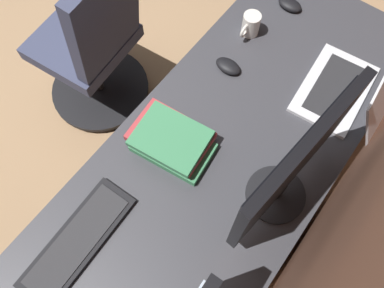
% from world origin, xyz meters
% --- Properties ---
extents(floor_plane, '(5.31, 5.31, 0.00)m').
position_xyz_m(floor_plane, '(0.00, 0.00, 0.00)').
color(floor_plane, '#9E7A56').
extents(desk, '(2.09, 0.72, 0.73)m').
position_xyz_m(desk, '(0.12, 1.53, 0.67)').
color(desk, '#38383D').
rests_on(desk, ground).
extents(drawer_pedestal, '(0.40, 0.51, 0.69)m').
position_xyz_m(drawer_pedestal, '(0.04, 1.56, 0.35)').
color(drawer_pedestal, '#38383D').
rests_on(drawer_pedestal, ground).
extents(monitor_secondary, '(0.50, 0.20, 0.46)m').
position_xyz_m(monitor_secondary, '(0.02, 1.75, 0.99)').
color(monitor_secondary, black).
rests_on(monitor_secondary, desk).
extents(laptop_leftmost, '(0.37, 0.34, 0.21)m').
position_xyz_m(laptop_leftmost, '(-0.47, 1.78, 0.78)').
color(laptop_leftmost, silver).
rests_on(laptop_leftmost, desk).
extents(keyboard_main, '(0.42, 0.15, 0.02)m').
position_xyz_m(keyboard_main, '(0.53, 1.34, 0.74)').
color(keyboard_main, black).
rests_on(keyboard_main, desk).
extents(mouse_main, '(0.06, 0.10, 0.03)m').
position_xyz_m(mouse_main, '(-0.71, 1.37, 0.75)').
color(mouse_main, black).
rests_on(mouse_main, desk).
extents(mouse_spare, '(0.06, 0.10, 0.03)m').
position_xyz_m(mouse_spare, '(-0.30, 1.34, 0.75)').
color(mouse_spare, black).
rests_on(mouse_spare, desk).
extents(book_stack_near, '(0.22, 0.31, 0.08)m').
position_xyz_m(book_stack_near, '(0.09, 1.37, 0.77)').
color(book_stack_near, '#3D8456').
rests_on(book_stack_near, desk).
extents(coffee_mug, '(0.11, 0.07, 0.09)m').
position_xyz_m(coffee_mug, '(-0.50, 1.31, 0.78)').
color(coffee_mug, silver).
rests_on(coffee_mug, desk).
extents(office_chair, '(0.56, 0.57, 0.97)m').
position_xyz_m(office_chair, '(-0.18, 0.67, 0.46)').
color(office_chair, '#383D56').
rests_on(office_chair, ground).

